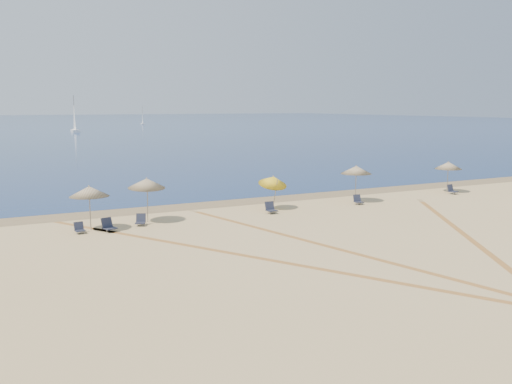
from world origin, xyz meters
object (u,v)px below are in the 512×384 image
umbrella_1 (89,191)px  chair_7 (452,190)px  sailboat_0 (142,119)px  umbrella_4 (356,170)px  umbrella_2 (147,183)px  sailboat_1 (75,121)px  chair_4 (141,220)px  chair_2 (79,228)px  chair_5 (271,208)px  chair_6 (358,200)px  chair_3 (108,226)px  umbrella_5 (448,165)px  umbrella_3 (273,181)px

umbrella_1 → chair_7: bearing=0.9°
umbrella_1 → sailboat_0: size_ratio=0.38×
umbrella_1 → umbrella_4: bearing=2.9°
umbrella_2 → chair_7: (23.75, -0.30, -1.96)m
sailboat_1 → sailboat_0: bearing=60.3°
chair_4 → chair_2: bearing=-148.4°
chair_2 → chair_7: 27.80m
chair_5 → chair_6: chair_5 is taller
chair_3 → sailboat_0: bearing=54.7°
chair_3 → chair_4: (1.95, 0.73, -0.04)m
umbrella_4 → chair_7: (8.74, -0.48, -1.95)m
sailboat_1 → chair_3: bearing=-95.5°
umbrella_1 → chair_6: size_ratio=3.53×
umbrella_5 → chair_4: size_ratio=3.03×
umbrella_5 → chair_5: bearing=-175.0°
umbrella_3 → chair_6: umbrella_3 is taller
umbrella_1 → chair_4: (2.75, -0.02, -1.85)m
chair_2 → sailboat_1: (17.16, 117.12, 2.55)m
umbrella_2 → umbrella_4: 15.01m
umbrella_1 → umbrella_2: 3.45m
umbrella_3 → chair_4: (-9.06, -1.03, -1.61)m
umbrella_4 → chair_3: size_ratio=2.95×
umbrella_1 → chair_6: umbrella_1 is taller
umbrella_2 → umbrella_3: 8.45m
umbrella_2 → chair_6: bearing=-3.0°
chair_2 → sailboat_0: (47.93, 166.76, 1.73)m
umbrella_1 → chair_4: bearing=-0.5°
umbrella_4 → chair_4: 15.78m
chair_7 → sailboat_1: bearing=87.0°
umbrella_2 → chair_6: size_ratio=3.75×
chair_2 → chair_4: 3.45m
chair_5 → chair_6: bearing=2.2°
umbrella_2 → sailboat_1: sailboat_1 is taller
chair_2 → chair_7: (27.78, 0.94, 0.05)m
umbrella_3 → chair_2: (-12.47, -1.49, -1.63)m
chair_5 → umbrella_4: bearing=9.4°
chair_5 → sailboat_1: bearing=88.4°
chair_4 → chair_7: size_ratio=1.04×
umbrella_5 → sailboat_0: size_ratio=0.37×
chair_7 → chair_4: bearing=172.9°
umbrella_2 → chair_3: umbrella_2 is taller
chair_2 → chair_4: size_ratio=0.79×
umbrella_2 → chair_3: size_ratio=2.99×
umbrella_2 → umbrella_3: (8.44, 0.26, -0.38)m
chair_3 → chair_4: size_ratio=1.10×
chair_4 → chair_5: (8.27, -0.13, 0.03)m
umbrella_5 → chair_4: (-24.72, -1.30, -1.81)m
chair_3 → umbrella_4: bearing=-14.3°
umbrella_5 → chair_3: bearing=-175.6°
chair_7 → sailboat_0: 167.05m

